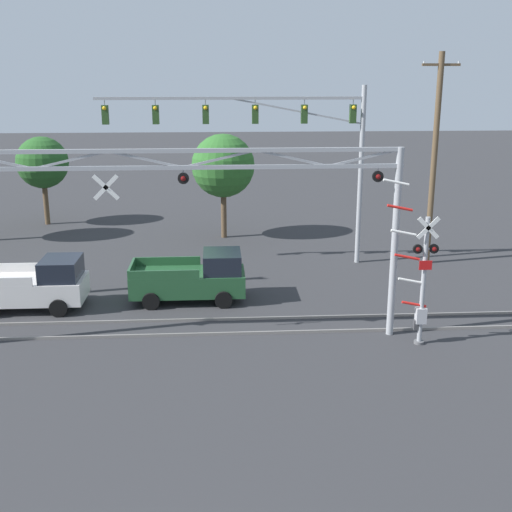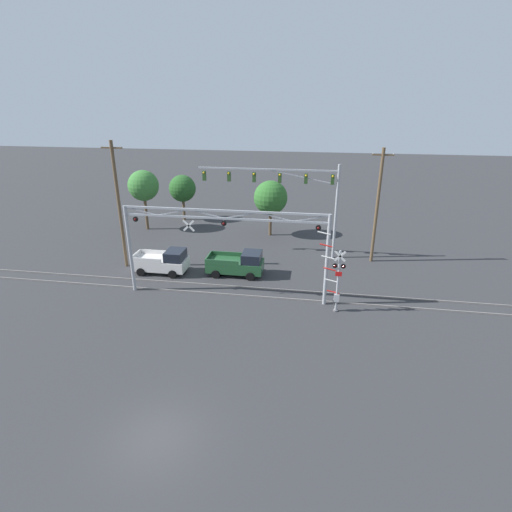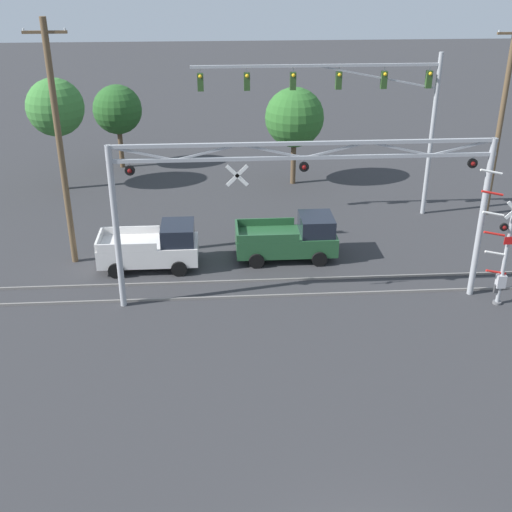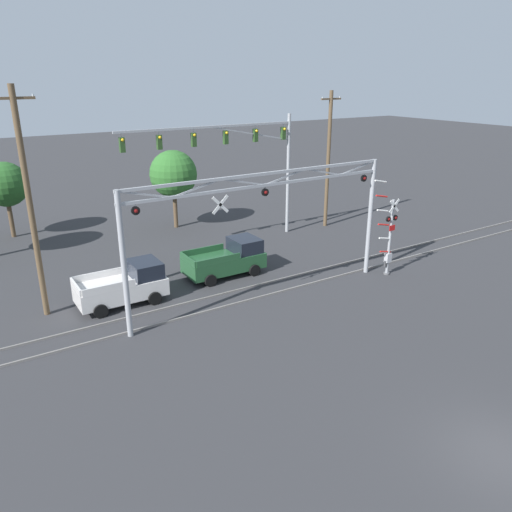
{
  "view_description": "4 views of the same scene",
  "coord_description": "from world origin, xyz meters",
  "px_view_note": "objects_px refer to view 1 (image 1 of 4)",
  "views": [
    {
      "loc": [
        1.09,
        -7.7,
        9.11
      ],
      "look_at": [
        2.42,
        13.49,
        3.1
      ],
      "focal_mm": 45.0,
      "sensor_mm": 36.0,
      "label": 1
    },
    {
      "loc": [
        6.43,
        -12.51,
        14.07
      ],
      "look_at": [
        2.47,
        12.58,
        3.9
      ],
      "focal_mm": 28.0,
      "sensor_mm": 36.0,
      "label": 2
    },
    {
      "loc": [
        -3.43,
        -9.66,
        13.21
      ],
      "look_at": [
        -1.94,
        12.26,
        2.75
      ],
      "focal_mm": 45.0,
      "sensor_mm": 36.0,
      "label": 3
    },
    {
      "loc": [
        -13.24,
        -6.39,
        11.21
      ],
      "look_at": [
        -1.07,
        12.84,
        2.92
      ],
      "focal_mm": 35.0,
      "sensor_mm": 36.0,
      "label": 4
    }
  ],
  "objects_px": {
    "crossing_gantry": "(184,209)",
    "traffic_signal_span": "(287,137)",
    "crossing_signal_mast": "(420,283)",
    "background_tree_beyond_span": "(42,163)",
    "pickup_truck_following": "(34,285)",
    "pickup_truck_lead": "(194,278)",
    "background_tree_far_right_verge": "(223,166)",
    "utility_pole_right": "(434,159)"
  },
  "relations": [
    {
      "from": "crossing_signal_mast",
      "to": "background_tree_beyond_span",
      "type": "relative_size",
      "value": 1.07
    },
    {
      "from": "traffic_signal_span",
      "to": "pickup_truck_following",
      "type": "height_order",
      "value": "traffic_signal_span"
    },
    {
      "from": "pickup_truck_following",
      "to": "background_tree_beyond_span",
      "type": "bearing_deg",
      "value": 102.19
    },
    {
      "from": "traffic_signal_span",
      "to": "utility_pole_right",
      "type": "relative_size",
      "value": 1.25
    },
    {
      "from": "crossing_gantry",
      "to": "utility_pole_right",
      "type": "distance_m",
      "value": 14.67
    },
    {
      "from": "crossing_gantry",
      "to": "traffic_signal_span",
      "type": "relative_size",
      "value": 1.17
    },
    {
      "from": "background_tree_beyond_span",
      "to": "background_tree_far_right_verge",
      "type": "height_order",
      "value": "background_tree_far_right_verge"
    },
    {
      "from": "utility_pole_right",
      "to": "background_tree_far_right_verge",
      "type": "distance_m",
      "value": 11.75
    },
    {
      "from": "background_tree_far_right_verge",
      "to": "pickup_truck_lead",
      "type": "bearing_deg",
      "value": -97.35
    },
    {
      "from": "pickup_truck_lead",
      "to": "background_tree_beyond_span",
      "type": "xyz_separation_m",
      "value": [
        -9.72,
        14.86,
        2.91
      ]
    },
    {
      "from": "crossing_signal_mast",
      "to": "pickup_truck_lead",
      "type": "relative_size",
      "value": 1.25
    },
    {
      "from": "crossing_gantry",
      "to": "utility_pole_right",
      "type": "height_order",
      "value": "utility_pole_right"
    },
    {
      "from": "pickup_truck_following",
      "to": "crossing_gantry",
      "type": "bearing_deg",
      "value": -29.68
    },
    {
      "from": "pickup_truck_following",
      "to": "pickup_truck_lead",
      "type": "bearing_deg",
      "value": 5.05
    },
    {
      "from": "pickup_truck_lead",
      "to": "utility_pole_right",
      "type": "height_order",
      "value": "utility_pole_right"
    },
    {
      "from": "traffic_signal_span",
      "to": "pickup_truck_lead",
      "type": "relative_size",
      "value": 2.7
    },
    {
      "from": "utility_pole_right",
      "to": "crossing_gantry",
      "type": "bearing_deg",
      "value": -142.34
    },
    {
      "from": "pickup_truck_following",
      "to": "background_tree_far_right_verge",
      "type": "xyz_separation_m",
      "value": [
        7.78,
        11.31,
        3.18
      ]
    },
    {
      "from": "background_tree_beyond_span",
      "to": "background_tree_far_right_verge",
      "type": "xyz_separation_m",
      "value": [
        11.11,
        -4.12,
        0.27
      ]
    },
    {
      "from": "crossing_gantry",
      "to": "pickup_truck_lead",
      "type": "relative_size",
      "value": 3.16
    },
    {
      "from": "crossing_gantry",
      "to": "background_tree_far_right_verge",
      "type": "bearing_deg",
      "value": 84.18
    },
    {
      "from": "traffic_signal_span",
      "to": "background_tree_far_right_verge",
      "type": "distance_m",
      "value": 6.69
    },
    {
      "from": "utility_pole_right",
      "to": "background_tree_beyond_span",
      "type": "bearing_deg",
      "value": 154.67
    },
    {
      "from": "crossing_signal_mast",
      "to": "utility_pole_right",
      "type": "height_order",
      "value": "utility_pole_right"
    },
    {
      "from": "pickup_truck_following",
      "to": "background_tree_far_right_verge",
      "type": "distance_m",
      "value": 14.09
    },
    {
      "from": "traffic_signal_span",
      "to": "background_tree_beyond_span",
      "type": "bearing_deg",
      "value": 145.38
    },
    {
      "from": "pickup_truck_lead",
      "to": "pickup_truck_following",
      "type": "xyz_separation_m",
      "value": [
        -6.39,
        -0.56,
        -0.0
      ]
    },
    {
      "from": "crossing_gantry",
      "to": "utility_pole_right",
      "type": "relative_size",
      "value": 1.46
    },
    {
      "from": "crossing_gantry",
      "to": "pickup_truck_lead",
      "type": "distance_m",
      "value": 5.61
    },
    {
      "from": "traffic_signal_span",
      "to": "utility_pole_right",
      "type": "bearing_deg",
      "value": -2.53
    },
    {
      "from": "pickup_truck_following",
      "to": "crossing_signal_mast",
      "type": "bearing_deg",
      "value": -17.44
    },
    {
      "from": "crossing_signal_mast",
      "to": "background_tree_far_right_verge",
      "type": "bearing_deg",
      "value": 112.4
    },
    {
      "from": "crossing_signal_mast",
      "to": "traffic_signal_span",
      "type": "height_order",
      "value": "traffic_signal_span"
    },
    {
      "from": "crossing_gantry",
      "to": "traffic_signal_span",
      "type": "height_order",
      "value": "traffic_signal_span"
    },
    {
      "from": "crossing_signal_mast",
      "to": "background_tree_beyond_span",
      "type": "bearing_deg",
      "value": 131.5
    },
    {
      "from": "pickup_truck_lead",
      "to": "background_tree_far_right_verge",
      "type": "bearing_deg",
      "value": 82.65
    },
    {
      "from": "crossing_signal_mast",
      "to": "background_tree_beyond_span",
      "type": "height_order",
      "value": "crossing_signal_mast"
    },
    {
      "from": "utility_pole_right",
      "to": "background_tree_beyond_span",
      "type": "height_order",
      "value": "utility_pole_right"
    },
    {
      "from": "crossing_gantry",
      "to": "background_tree_beyond_span",
      "type": "bearing_deg",
      "value": 116.8
    },
    {
      "from": "crossing_gantry",
      "to": "crossing_signal_mast",
      "type": "xyz_separation_m",
      "value": [
        8.03,
        -0.92,
        -2.5
      ]
    },
    {
      "from": "crossing_signal_mast",
      "to": "pickup_truck_following",
      "type": "xyz_separation_m",
      "value": [
        -14.29,
        4.49,
        -1.29
      ]
    },
    {
      "from": "crossing_signal_mast",
      "to": "pickup_truck_following",
      "type": "distance_m",
      "value": 15.03
    }
  ]
}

